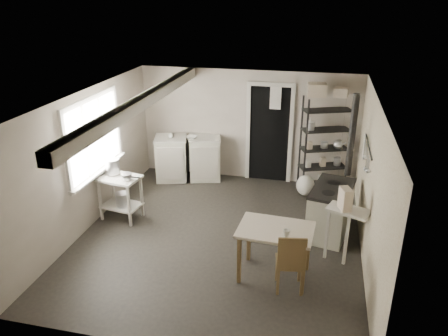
% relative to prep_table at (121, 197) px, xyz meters
% --- Properties ---
extents(floor, '(5.00, 5.00, 0.00)m').
position_rel_prep_table_xyz_m(floor, '(1.83, -0.23, -0.40)').
color(floor, black).
rests_on(floor, ground).
extents(ceiling, '(5.00, 5.00, 0.00)m').
position_rel_prep_table_xyz_m(ceiling, '(1.83, -0.23, 1.90)').
color(ceiling, beige).
rests_on(ceiling, wall_back).
extents(wall_back, '(4.50, 0.02, 2.30)m').
position_rel_prep_table_xyz_m(wall_back, '(1.83, 2.27, 0.75)').
color(wall_back, '#B2A698').
rests_on(wall_back, ground).
extents(wall_front, '(4.50, 0.02, 2.30)m').
position_rel_prep_table_xyz_m(wall_front, '(1.83, -2.73, 0.75)').
color(wall_front, '#B2A698').
rests_on(wall_front, ground).
extents(wall_left, '(0.02, 5.00, 2.30)m').
position_rel_prep_table_xyz_m(wall_left, '(-0.42, -0.23, 0.75)').
color(wall_left, '#B2A698').
rests_on(wall_left, ground).
extents(wall_right, '(0.02, 5.00, 2.30)m').
position_rel_prep_table_xyz_m(wall_right, '(4.08, -0.23, 0.75)').
color(wall_right, '#B2A698').
rests_on(wall_right, ground).
extents(window, '(0.12, 1.76, 1.28)m').
position_rel_prep_table_xyz_m(window, '(-0.39, -0.03, 1.10)').
color(window, beige).
rests_on(window, wall_left).
extents(doorway, '(0.96, 0.10, 2.08)m').
position_rel_prep_table_xyz_m(doorway, '(2.28, 2.24, 0.60)').
color(doorway, beige).
rests_on(doorway, ground).
extents(ceiling_beam, '(0.18, 5.00, 0.18)m').
position_rel_prep_table_xyz_m(ceiling_beam, '(0.63, -0.23, 1.80)').
color(ceiling_beam, beige).
rests_on(ceiling_beam, ceiling).
extents(wallpaper_panel, '(0.01, 5.00, 2.30)m').
position_rel_prep_table_xyz_m(wallpaper_panel, '(4.07, -0.23, 0.75)').
color(wallpaper_panel, beige).
rests_on(wallpaper_panel, wall_right).
extents(utensil_rail, '(0.06, 1.20, 0.44)m').
position_rel_prep_table_xyz_m(utensil_rail, '(4.02, 0.37, 1.15)').
color(utensil_rail, silver).
rests_on(utensil_rail, wall_right).
extents(prep_table, '(0.76, 0.59, 0.79)m').
position_rel_prep_table_xyz_m(prep_table, '(0.00, 0.00, 0.00)').
color(prep_table, beige).
rests_on(prep_table, ground).
extents(stockpot, '(0.29, 0.29, 0.26)m').
position_rel_prep_table_xyz_m(stockpot, '(-0.15, 0.10, 0.54)').
color(stockpot, silver).
rests_on(stockpot, prep_table).
extents(saucepan, '(0.20, 0.20, 0.10)m').
position_rel_prep_table_xyz_m(saucepan, '(0.18, -0.07, 0.45)').
color(saucepan, silver).
rests_on(saucepan, prep_table).
extents(bucket, '(0.30, 0.30, 0.26)m').
position_rel_prep_table_xyz_m(bucket, '(0.05, -0.05, -0.02)').
color(bucket, silver).
rests_on(bucket, prep_table).
extents(base_cabinets, '(1.53, 0.96, 0.93)m').
position_rel_prep_table_xyz_m(base_cabinets, '(0.63, 1.94, 0.06)').
color(base_cabinets, beige).
rests_on(base_cabinets, ground).
extents(mixing_bowl, '(0.30, 0.30, 0.07)m').
position_rel_prep_table_xyz_m(mixing_bowl, '(0.74, 1.85, 0.56)').
color(mixing_bowl, silver).
rests_on(mixing_bowl, base_cabinets).
extents(counter_cup, '(0.13, 0.13, 0.09)m').
position_rel_prep_table_xyz_m(counter_cup, '(0.31, 1.80, 0.56)').
color(counter_cup, silver).
rests_on(counter_cup, base_cabinets).
extents(shelf_rack, '(0.97, 0.67, 1.92)m').
position_rel_prep_table_xyz_m(shelf_rack, '(3.40, 1.98, 0.55)').
color(shelf_rack, black).
rests_on(shelf_rack, ground).
extents(shelf_jar, '(0.10, 0.11, 0.19)m').
position_rel_prep_table_xyz_m(shelf_jar, '(3.09, 2.02, 0.97)').
color(shelf_jar, silver).
rests_on(shelf_jar, shelf_rack).
extents(storage_box_a, '(0.38, 0.34, 0.24)m').
position_rel_prep_table_xyz_m(storage_box_a, '(3.17, 1.97, 1.61)').
color(storage_box_a, beige).
rests_on(storage_box_a, shelf_rack).
extents(storage_box_b, '(0.29, 0.27, 0.16)m').
position_rel_prep_table_xyz_m(storage_box_b, '(3.62, 2.02, 1.59)').
color(storage_box_b, beige).
rests_on(storage_box_b, shelf_rack).
extents(stove, '(0.79, 1.15, 0.83)m').
position_rel_prep_table_xyz_m(stove, '(3.57, 0.30, 0.04)').
color(stove, beige).
rests_on(stove, ground).
extents(stovepipe, '(0.15, 0.15, 1.47)m').
position_rel_prep_table_xyz_m(stovepipe, '(3.81, 0.72, 1.19)').
color(stovepipe, black).
rests_on(stovepipe, stove).
extents(side_ledge, '(0.66, 0.50, 0.91)m').
position_rel_prep_table_xyz_m(side_ledge, '(3.78, -0.56, 0.03)').
color(side_ledge, beige).
rests_on(side_ledge, ground).
extents(oats_box, '(0.20, 0.25, 0.32)m').
position_rel_prep_table_xyz_m(oats_box, '(3.72, -0.57, 0.61)').
color(oats_box, beige).
rests_on(oats_box, side_ledge).
extents(work_table, '(1.05, 0.77, 0.77)m').
position_rel_prep_table_xyz_m(work_table, '(2.82, -1.09, -0.02)').
color(work_table, beige).
rests_on(work_table, ground).
extents(table_cup, '(0.12, 0.12, 0.09)m').
position_rel_prep_table_xyz_m(table_cup, '(2.98, -1.24, 0.40)').
color(table_cup, silver).
rests_on(table_cup, work_table).
extents(chair, '(0.42, 0.44, 0.89)m').
position_rel_prep_table_xyz_m(chair, '(3.05, -1.31, 0.08)').
color(chair, brown).
rests_on(chair, ground).
extents(flour_sack, '(0.43, 0.40, 0.42)m').
position_rel_prep_table_xyz_m(flour_sack, '(3.11, 1.65, -0.16)').
color(flour_sack, silver).
rests_on(flour_sack, ground).
extents(floor_crock, '(0.14, 0.14, 0.13)m').
position_rel_prep_table_xyz_m(floor_crock, '(3.16, -0.17, -0.33)').
color(floor_crock, silver).
rests_on(floor_crock, ground).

